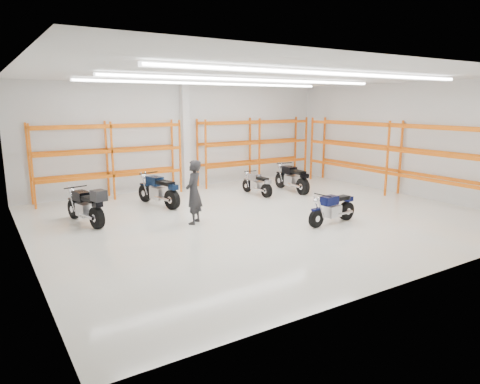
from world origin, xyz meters
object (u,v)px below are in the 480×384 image
structural_column (185,137)px  motorcycle_main (334,209)px  standing_man (194,192)px  motorcycle_back_a (87,207)px  motorcycle_back_d (293,179)px  motorcycle_back_c (258,184)px  motorcycle_back_b (160,191)px

structural_column → motorcycle_main: bearing=-79.5°
motorcycle_main → standing_man: standing_man is taller
motorcycle_back_a → structural_column: 6.57m
motorcycle_main → motorcycle_back_d: (1.99, 4.48, 0.08)m
motorcycle_main → motorcycle_back_d: size_ratio=0.85×
motorcycle_back_c → structural_column: bearing=121.1°
motorcycle_back_c → structural_column: structural_column is taller
motorcycle_main → structural_column: size_ratio=0.45×
motorcycle_main → motorcycle_back_a: motorcycle_back_a is taller
motorcycle_back_d → standing_man: standing_man is taller
motorcycle_back_d → standing_man: (-5.67, -2.18, 0.45)m
motorcycle_back_a → motorcycle_back_c: size_ratio=1.23×
motorcycle_back_c → motorcycle_back_d: bearing=-8.5°
motorcycle_main → motorcycle_back_d: motorcycle_back_d is taller
motorcycle_back_b → standing_man: standing_man is taller
motorcycle_back_b → motorcycle_back_c: size_ratio=1.24×
motorcycle_main → motorcycle_back_c: (0.37, 4.72, -0.03)m
motorcycle_back_c → motorcycle_back_d: size_ratio=0.80×
motorcycle_back_d → motorcycle_back_a: bearing=-176.1°
motorcycle_back_d → motorcycle_back_b: bearing=174.3°
motorcycle_back_b → motorcycle_back_d: motorcycle_back_b is taller
motorcycle_back_d → structural_column: bearing=136.7°
motorcycle_back_a → motorcycle_back_c: (6.89, 0.82, -0.14)m
motorcycle_main → standing_man: bearing=148.1°
motorcycle_main → motorcycle_back_d: bearing=66.1°
motorcycle_back_a → structural_column: structural_column is taller
motorcycle_back_a → standing_man: bearing=-29.6°
motorcycle_back_c → standing_man: size_ratio=0.95×
motorcycle_back_a → structural_column: (5.10, 3.78, 1.68)m
motorcycle_back_a → motorcycle_back_d: bearing=3.9°
motorcycle_back_b → standing_man: size_ratio=1.18×
motorcycle_back_c → motorcycle_back_d: 1.64m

